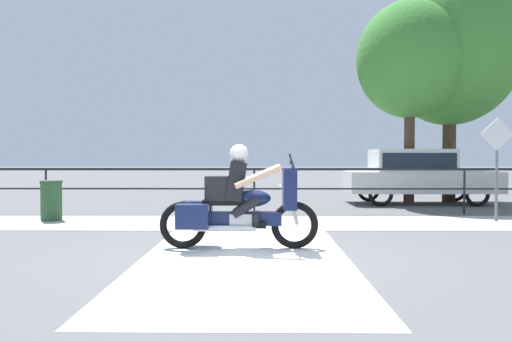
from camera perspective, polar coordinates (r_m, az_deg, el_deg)
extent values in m
plane|color=#565659|center=(7.27, -0.77, -9.55)|extent=(120.00, 120.00, 0.00)
cube|color=#B7B2A8|center=(10.63, -0.32, -5.97)|extent=(44.00, 2.40, 0.01)
cube|color=silver|center=(7.08, -1.26, -9.83)|extent=(2.86, 6.00, 0.01)
cube|color=black|center=(12.12, -0.20, 0.15)|extent=(36.00, 0.04, 0.06)
cube|color=black|center=(12.14, -0.20, -2.10)|extent=(36.00, 0.03, 0.04)
cylinder|color=black|center=(13.24, -22.87, -2.16)|extent=(0.05, 0.05, 1.13)
cylinder|color=black|center=(12.15, -0.20, -2.36)|extent=(0.05, 0.05, 1.13)
cylinder|color=black|center=(13.11, 22.71, -2.20)|extent=(0.05, 0.05, 1.13)
torus|color=black|center=(7.67, 4.44, -6.24)|extent=(0.72, 0.11, 0.72)
torus|color=black|center=(7.75, -8.34, -6.18)|extent=(0.72, 0.11, 0.72)
cube|color=#141E47|center=(7.65, -1.98, -5.50)|extent=(1.30, 0.22, 0.20)
cube|color=silver|center=(7.65, -1.72, -5.88)|extent=(0.34, 0.26, 0.26)
ellipsoid|color=#141E47|center=(7.61, -0.44, -3.20)|extent=(0.57, 0.30, 0.26)
cube|color=black|center=(7.63, -3.26, -3.64)|extent=(0.75, 0.28, 0.08)
cube|color=#141E47|center=(7.61, 3.85, -2.07)|extent=(0.20, 0.54, 0.63)
cube|color=#1E232B|center=(7.59, 4.01, 1.04)|extent=(0.10, 0.46, 0.24)
cylinder|color=silver|center=(7.60, 2.80, -1.69)|extent=(0.04, 0.70, 0.04)
cylinder|color=silver|center=(7.52, -3.60, -6.63)|extent=(0.94, 0.09, 0.09)
cube|color=#141E47|center=(7.46, -7.26, -5.22)|extent=(0.48, 0.28, 0.36)
cube|color=#141E47|center=(7.94, -6.78, -4.81)|extent=(0.48, 0.28, 0.36)
cylinder|color=silver|center=(7.63, 4.22, -4.16)|extent=(0.19, 0.06, 0.56)
cube|color=black|center=(7.60, -2.24, -1.21)|extent=(0.32, 0.36, 0.61)
sphere|color=tan|center=(7.59, -1.94, 1.78)|extent=(0.23, 0.23, 0.23)
sphere|color=silver|center=(7.59, -1.94, 1.93)|extent=(0.29, 0.29, 0.29)
cylinder|color=black|center=(7.47, -1.14, -4.21)|extent=(0.44, 0.13, 0.34)
cylinder|color=black|center=(7.49, 0.01, -5.58)|extent=(0.11, 0.11, 0.18)
cube|color=black|center=(7.50, 0.40, -6.26)|extent=(0.20, 0.10, 0.09)
cylinder|color=black|center=(7.77, -1.07, -3.98)|extent=(0.44, 0.13, 0.34)
cylinder|color=black|center=(7.79, 0.03, -5.30)|extent=(0.11, 0.11, 0.18)
cube|color=black|center=(7.80, 0.40, -5.96)|extent=(0.20, 0.10, 0.09)
cylinder|color=tan|center=(7.29, 0.27, -0.72)|extent=(0.70, 0.09, 0.37)
cylinder|color=tan|center=(7.89, 0.29, -0.54)|extent=(0.70, 0.09, 0.37)
cube|color=black|center=(7.63, -4.49, -2.03)|extent=(0.35, 0.29, 0.37)
cube|color=silver|center=(15.53, 18.24, -1.22)|extent=(4.35, 1.73, 0.61)
cube|color=silver|center=(15.43, 17.34, 1.12)|extent=(2.26, 1.52, 0.65)
cube|color=#19232D|center=(15.79, 21.21, 1.10)|extent=(0.04, 1.35, 0.52)
cube|color=#19232D|center=(15.43, 17.34, 1.12)|extent=(2.08, 1.55, 0.43)
torus|color=black|center=(15.28, 23.97, -2.48)|extent=(0.70, 0.11, 0.70)
torus|color=black|center=(16.74, 21.82, -2.11)|extent=(0.70, 0.11, 0.70)
torus|color=black|center=(14.42, 14.07, -2.62)|extent=(0.70, 0.11, 0.70)
torus|color=black|center=(15.97, 12.74, -2.21)|extent=(0.70, 0.11, 0.70)
cylinder|color=#284C2D|center=(11.80, -22.35, -3.35)|extent=(0.44, 0.44, 0.82)
cylinder|color=#284C2D|center=(11.77, -22.38, -1.21)|extent=(0.47, 0.47, 0.06)
cylinder|color=slate|center=(11.90, 25.79, -0.41)|extent=(0.06, 0.06, 2.04)
cube|color=white|center=(11.89, 25.89, 3.77)|extent=(0.71, 0.02, 0.71)
cylinder|color=#473323|center=(16.42, 21.20, 1.74)|extent=(0.40, 0.40, 2.94)
ellipsoid|color=#3D7F33|center=(16.73, 21.31, 12.73)|extent=(4.17, 4.17, 4.59)
cylinder|color=#473323|center=(15.13, 17.11, 1.80)|extent=(0.30, 0.30, 2.94)
ellipsoid|color=#3D7F33|center=(15.38, 17.20, 12.05)|extent=(3.07, 3.07, 3.37)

